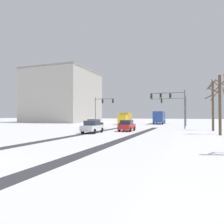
# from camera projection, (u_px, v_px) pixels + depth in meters

# --- Properties ---
(wheel_track_left_lane) EXTENTS (1.13, 35.63, 0.01)m
(wheel_track_left_lane) POSITION_uv_depth(u_px,v_px,m) (80.00, 135.00, 24.95)
(wheel_track_left_lane) COLOR #38383D
(wheel_track_left_lane) RESTS_ON ground
(wheel_track_right_lane) EXTENTS (1.08, 35.63, 0.01)m
(wheel_track_right_lane) POSITION_uv_depth(u_px,v_px,m) (131.00, 136.00, 22.79)
(wheel_track_right_lane) COLOR #38383D
(wheel_track_right_lane) RESTS_ON ground
(sidewalk_kerb_right) EXTENTS (4.00, 35.63, 0.12)m
(sidewalk_kerb_right) POSITION_uv_depth(u_px,v_px,m) (198.00, 140.00, 18.96)
(sidewalk_kerb_right) COLOR white
(sidewalk_kerb_right) RESTS_ON ground
(traffic_signal_near_right) EXTENTS (5.81, 0.50, 6.50)m
(traffic_signal_near_right) POSITION_uv_depth(u_px,v_px,m) (170.00, 101.00, 35.08)
(traffic_signal_near_right) COLOR #56565B
(traffic_signal_near_right) RESTS_ON ground
(traffic_signal_far_left) EXTENTS (4.70, 0.45, 6.50)m
(traffic_signal_far_left) POSITION_uv_depth(u_px,v_px,m) (102.00, 106.00, 48.13)
(traffic_signal_far_left) COLOR #56565B
(traffic_signal_far_left) RESTS_ON ground
(traffic_signal_far_right) EXTENTS (7.54, 0.65, 6.50)m
(traffic_signal_far_right) POSITION_uv_depth(u_px,v_px,m) (176.00, 106.00, 46.49)
(traffic_signal_far_right) COLOR #56565B
(traffic_signal_far_right) RESTS_ON ground
(car_black_lead) EXTENTS (1.98, 4.17, 1.62)m
(car_black_lead) POSITION_uv_depth(u_px,v_px,m) (94.00, 124.00, 37.47)
(car_black_lead) COLOR black
(car_black_lead) RESTS_ON ground
(car_red_second) EXTENTS (1.93, 4.15, 1.62)m
(car_red_second) POSITION_uv_depth(u_px,v_px,m) (127.00, 126.00, 30.62)
(car_red_second) COLOR red
(car_red_second) RESTS_ON ground
(car_white_third) EXTENTS (1.93, 4.15, 1.62)m
(car_white_third) POSITION_uv_depth(u_px,v_px,m) (92.00, 127.00, 27.34)
(car_white_third) COLOR silver
(car_white_third) RESTS_ON ground
(bus_oncoming) EXTENTS (2.99, 11.09, 3.38)m
(bus_oncoming) POSITION_uv_depth(u_px,v_px,m) (160.00, 117.00, 58.03)
(bus_oncoming) COLOR #284793
(bus_oncoming) RESTS_ON ground
(box_truck_delivery) EXTENTS (2.54, 7.49, 3.02)m
(box_truck_delivery) POSITION_uv_depth(u_px,v_px,m) (125.00, 118.00, 54.82)
(box_truck_delivery) COLOR yellow
(box_truck_delivery) RESTS_ON ground
(bare_tree_sidewalk_mid) EXTENTS (1.41, 1.52, 7.00)m
(bare_tree_sidewalk_mid) POSITION_uv_depth(u_px,v_px,m) (220.00, 103.00, 24.25)
(bare_tree_sidewalk_mid) COLOR brown
(bare_tree_sidewalk_mid) RESTS_ON ground
(bare_tree_sidewalk_far) EXTENTS (2.02, 1.98, 7.78)m
(bare_tree_sidewalk_far) POSITION_uv_depth(u_px,v_px,m) (213.00, 103.00, 31.23)
(bare_tree_sidewalk_far) COLOR brown
(bare_tree_sidewalk_far) RESTS_ON ground
(office_building_far_left_block) EXTENTS (21.05, 21.69, 17.99)m
(office_building_far_left_block) POSITION_uv_depth(u_px,v_px,m) (63.00, 97.00, 74.20)
(office_building_far_left_block) COLOR #B2ADA3
(office_building_far_left_block) RESTS_ON ground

